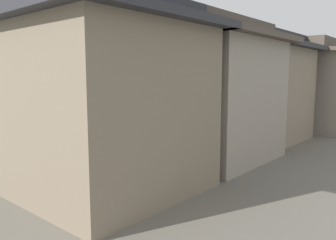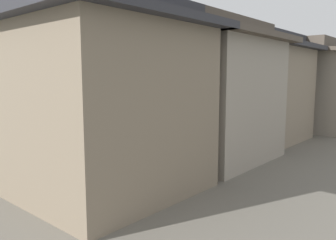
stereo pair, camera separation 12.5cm
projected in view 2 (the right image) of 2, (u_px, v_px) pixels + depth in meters
boat_moored_nearest at (251, 128)px, 28.94m from camera, size 1.54×4.81×0.44m
boat_moored_second at (127, 142)px, 22.02m from camera, size 4.49×2.85×0.75m
boat_moored_far at (313, 111)px, 42.80m from camera, size 1.17×5.06×0.38m
boat_midriver_drifting at (269, 120)px, 33.44m from camera, size 2.07×4.43×0.76m
boat_midriver_upstream at (162, 115)px, 37.41m from camera, size 1.77×4.16×0.73m
boat_upstream_distant at (217, 132)px, 25.76m from camera, size 1.16×3.62×0.84m
house_waterfront_nearest at (111, 98)px, 10.51m from camera, size 5.73×6.23×6.14m
house_waterfront_second at (213, 92)px, 14.89m from camera, size 5.72×6.29×6.14m
house_waterfront_tall at (265, 88)px, 19.44m from camera, size 5.27×5.71×6.14m
house_waterfront_narrow at (312, 86)px, 23.75m from camera, size 6.54×6.73×6.14m
mooring_post_dock_near at (113, 150)px, 14.80m from camera, size 0.20×0.20×0.87m
mooring_post_dock_mid at (216, 130)px, 21.11m from camera, size 0.20×0.20×0.70m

